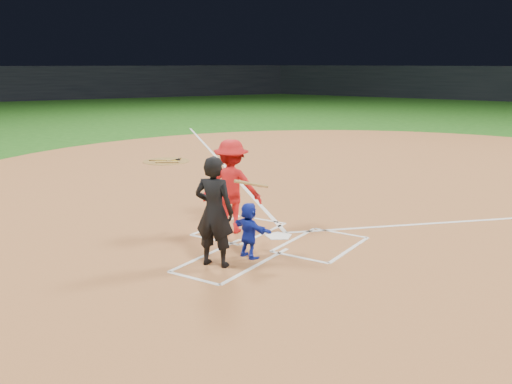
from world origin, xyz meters
The scene contains 14 objects.
ground centered at (0.00, 0.00, 0.00)m, with size 120.00×120.00×0.00m, color #1A4E13.
home_plate_dirt centered at (0.00, 6.00, 0.01)m, with size 28.00×28.00×0.01m, color #985B32.
stadium_wall_left centered at (-42.00, 24.00, 1.60)m, with size 1.20×60.00×3.20m, color black.
home_plate centered at (0.00, 0.00, 0.02)m, with size 0.60×0.60×0.02m, color white.
on_deck_circle centered at (-8.13, 5.70, 0.02)m, with size 1.70×1.70×0.01m, color brown.
on_deck_logo centered at (-8.13, 5.70, 0.02)m, with size 0.80×0.80×0.00m, color gold.
on_deck_bat_a centered at (-7.98, 5.95, 0.05)m, with size 0.06×0.06×0.84m, color olive.
on_deck_bat_b centered at (-8.33, 5.60, 0.05)m, with size 0.06×0.06×0.84m, color olive.
on_deck_bat_c centered at (-7.83, 5.40, 0.05)m, with size 0.06×0.06×0.84m, color olive.
bat_weight_donut centered at (-7.93, 6.10, 0.05)m, with size 0.19×0.19×0.05m, color black.
catcher centered at (0.19, -1.40, 0.53)m, with size 0.97×0.31×1.04m, color #1629B4.
umpire centered at (-0.08, -2.08, 1.00)m, with size 0.72×0.47×1.97m, color black.
chalk_markings centered at (0.00, 5.29, 0.01)m, with size 28.35×17.32×0.01m.
batter_at_plate centered at (-1.02, -0.23, 1.00)m, with size 1.50×1.16×1.98m.
Camera 1 is at (5.74, -9.77, 3.54)m, focal length 40.00 mm.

